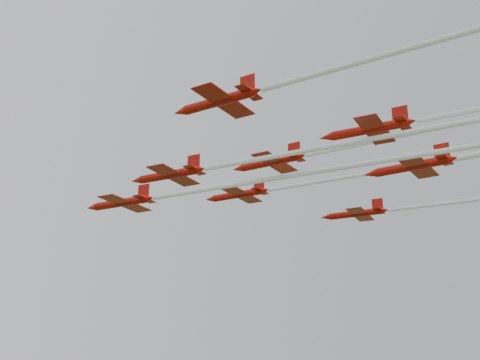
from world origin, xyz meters
TOP-DOWN VIEW (x-y plane):
  - jet_lead at (1.03, 0.44)m, footprint 30.57×60.78m
  - jet_row2_left at (-1.65, -16.88)m, footprint 28.56×56.82m
  - jet_row2_right at (15.60, -9.16)m, footprint 28.32×60.45m
  - jet_row3_left at (-9.41, -25.96)m, footprint 17.58×40.59m
  - jet_row3_mid at (7.31, -18.05)m, footprint 20.57×47.94m
  - jet_row3_right at (31.22, -13.51)m, footprint 26.59×49.89m

SIDE VIEW (x-z plane):
  - jet_row2_left at x=-1.65m, z-range 53.65..56.13m
  - jet_row3_right at x=31.22m, z-range 54.55..57.04m
  - jet_lead at x=1.03m, z-range 54.55..57.38m
  - jet_row3_left at x=-9.41m, z-range 56.28..58.71m
  - jet_row3_mid at x=7.31m, z-range 56.44..58.93m
  - jet_row2_right at x=15.60m, z-range 56.55..59.09m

